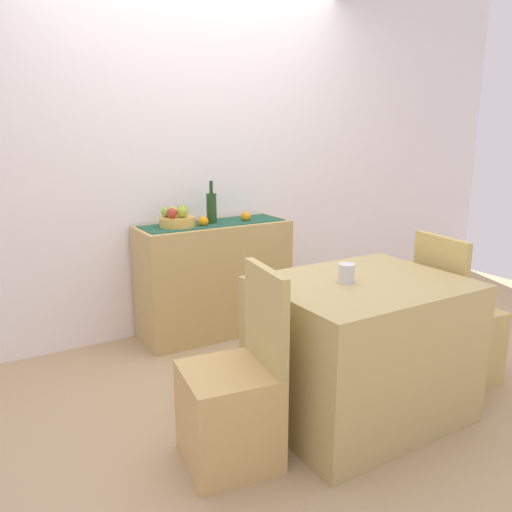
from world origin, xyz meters
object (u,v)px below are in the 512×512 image
Objects in this scene: wine_bottle at (212,208)px; dining_table at (360,349)px; sideboard_console at (215,279)px; chair_near_window at (232,407)px; fruit_bowl at (178,222)px; coffee_cup at (346,273)px; chair_by_corner at (455,337)px.

wine_bottle is 1.54m from dining_table.
sideboard_console is 3.60× the size of wine_bottle.
dining_table is 0.77m from chair_near_window.
fruit_bowl is 2.57× the size of coffee_cup.
sideboard_console is 11.43× the size of coffee_cup.
chair_by_corner is (0.86, -0.02, -0.52)m from coffee_cup.
sideboard_console is at bearing 122.37° from chair_by_corner.
fruit_bowl is (-0.28, 0.00, 0.45)m from sideboard_console.
wine_bottle reaches higher than dining_table.
chair_by_corner is at bearing -1.58° from coffee_cup.
chair_near_window is at bearing -179.82° from dining_table.
dining_table is 0.77m from chair_by_corner.
chair_near_window is 1.53m from chair_by_corner.
sideboard_console is at bearing 66.07° from chair_near_window.
wine_bottle is (-0.01, 0.00, 0.53)m from sideboard_console.
chair_by_corner is (1.53, 0.00, 0.00)m from chair_near_window.
fruit_bowl is 1.58m from chair_near_window.
sideboard_console is 1.23× the size of chair_near_window.
dining_table is (0.41, -1.42, -0.50)m from fruit_bowl.
wine_bottle is (0.26, 0.00, 0.08)m from fruit_bowl.
coffee_cup is (0.05, -1.39, -0.16)m from wine_bottle.
chair_near_window is (-0.63, -1.42, -0.15)m from sideboard_console.
wine_bottle reaches higher than coffee_cup.
dining_table is at bearing -179.84° from chair_by_corner.
wine_bottle is at bearing 122.74° from chair_by_corner.
fruit_bowl is 0.28× the size of chair_near_window.
coffee_cup is at bearing 164.99° from dining_table.
coffee_cup is at bearing -87.92° from wine_bottle.
chair_near_window reaches higher than dining_table.
chair_by_corner is (1.17, -1.42, -0.60)m from fruit_bowl.
fruit_bowl is at bearing 106.08° from dining_table.
dining_table is at bearing 0.18° from chair_near_window.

